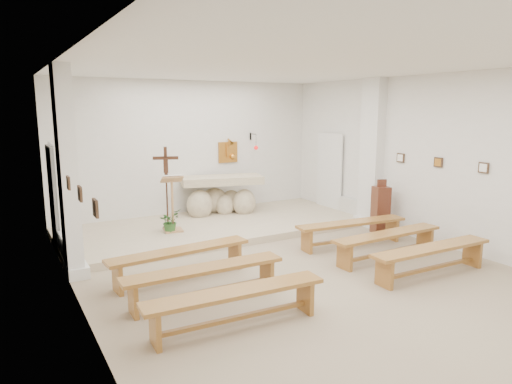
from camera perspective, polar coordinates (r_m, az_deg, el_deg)
ground at (r=7.92m, az=6.08°, el=-10.41°), size 7.00×10.00×0.00m
wall_left at (r=6.11m, az=-21.05°, el=-0.23°), size 0.02×10.00×3.50m
wall_right at (r=9.94m, az=22.81°, el=3.51°), size 0.02×10.00×3.50m
wall_back at (r=11.84m, az=-8.16°, el=5.20°), size 7.00×0.02×3.50m
ceiling at (r=7.43m, az=6.62°, el=15.63°), size 7.00×10.00×0.02m
sanctuary_platform at (r=10.78m, az=-4.95°, el=-4.30°), size 6.98×3.00×0.15m
pilaster_left at (r=8.09m, az=-22.50°, el=2.12°), size 0.26×0.55×3.50m
pilaster_right at (r=11.17m, az=14.25°, el=4.68°), size 0.26×0.55×3.50m
gold_wall_relief at (r=12.25m, az=-3.52°, el=4.99°), size 0.55×0.04×0.55m
sanctuary_lamp at (r=12.35m, az=-0.08°, el=5.79°), size 0.11×0.36×0.44m
station_frame_left_front at (r=5.35m, az=-19.44°, el=-1.91°), size 0.03×0.20×0.20m
station_frame_left_mid at (r=6.32m, az=-21.15°, el=-0.19°), size 0.03×0.20×0.20m
station_frame_left_rear at (r=7.30m, az=-22.40°, el=1.06°), size 0.03×0.20×0.20m
station_frame_right_front at (r=9.47m, az=26.56°, el=2.73°), size 0.03×0.20×0.20m
station_frame_right_mid at (r=10.05m, az=21.83°, el=3.47°), size 0.03×0.20×0.20m
station_frame_right_rear at (r=10.69m, az=17.62°, el=4.10°), size 0.03×0.20×0.20m
radiator_left at (r=9.07m, az=-22.84°, el=-6.66°), size 0.10×0.85×0.52m
radiator_right at (r=11.94m, az=11.81°, el=-2.06°), size 0.10×0.85×0.52m
altar at (r=11.71m, az=-4.38°, el=-0.70°), size 2.17×1.26×1.05m
lectern at (r=10.06m, az=-10.39°, el=-1.38°), size 0.51×0.45×1.28m
crucifix_stand at (r=10.26m, az=-11.14°, el=1.26°), size 0.53×0.24×1.83m
potted_plant at (r=10.08m, az=-10.72°, el=-3.59°), size 0.58×0.57×0.49m
donation_pedestal at (r=10.72m, az=15.30°, el=-2.13°), size 0.41×0.41×1.24m
bench_left_front at (r=7.72m, az=-9.43°, el=-7.97°), size 2.47×0.57×0.52m
bench_right_front at (r=9.61m, az=11.86°, el=-4.37°), size 2.48×0.66×0.52m
bench_left_second at (r=6.85m, az=-6.43°, el=-10.31°), size 2.46×0.44×0.52m
bench_right_second at (r=8.93m, az=16.14°, el=-5.72°), size 2.45×0.43×0.52m
bench_left_third at (r=6.02m, az=-2.52°, el=-13.28°), size 2.47×0.52×0.52m
bench_right_third at (r=8.31m, az=21.11°, el=-7.23°), size 2.46×0.47×0.52m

